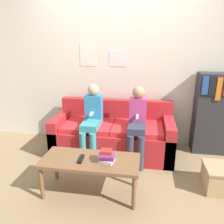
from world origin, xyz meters
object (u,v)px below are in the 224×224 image
coffee_table (90,163)px  bookshelf (212,113)px  person_right (137,121)px  storage_box (219,178)px  tv_remote (81,159)px  couch (113,135)px  person_left (92,118)px

coffee_table → bookshelf: (1.55, 1.28, 0.24)m
person_right → storage_box: size_ratio=2.78×
person_right → tv_remote: size_ratio=6.13×
couch → tv_remote: bearing=-100.7°
coffee_table → storage_box: 1.49m
person_right → person_left: bearing=179.9°
storage_box → person_left: bearing=162.1°
couch → person_left: person_left is taller
bookshelf → storage_box: size_ratio=3.20×
tv_remote → storage_box: size_ratio=0.45×
couch → person_left: (-0.28, -0.18, 0.33)m
tv_remote → storage_box: 1.59m
coffee_table → person_right: 0.96m
person_right → tv_remote: bearing=-123.4°
person_left → bookshelf: bookshelf is taller
tv_remote → bookshelf: size_ratio=0.14×
coffee_table → person_left: 0.87m
couch → coffee_table: 1.01m
couch → tv_remote: size_ratio=10.22×
person_left → coffee_table: bearing=-77.5°
couch → coffee_table: bearing=-95.7°
coffee_table → couch: bearing=84.3°
person_left → storage_box: person_left is taller
person_right → tv_remote: 1.02m
coffee_table → person_left: size_ratio=0.99×
couch → coffee_table: (-0.10, -1.00, 0.10)m
couch → bookshelf: size_ratio=1.45×
coffee_table → tv_remote: (-0.09, -0.03, 0.06)m
coffee_table → bookshelf: size_ratio=0.88×
person_left → person_right: 0.64m
tv_remote → bookshelf: bookshelf is taller
couch → coffee_table: couch is taller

